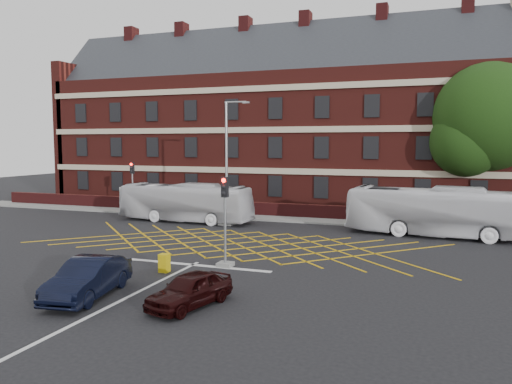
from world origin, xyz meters
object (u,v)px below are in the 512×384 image
(car_maroon, at_px, (190,290))
(traffic_light_near, at_px, (225,230))
(bus_right, at_px, (438,212))
(deciduous_tree, at_px, (487,125))
(car_navy, at_px, (88,278))
(direction_signs, at_px, (125,196))
(bus_left, at_px, (185,203))
(traffic_light_far, at_px, (133,192))
(utility_cabinet, at_px, (164,263))
(street_lamp, at_px, (227,183))

(car_maroon, xyz_separation_m, traffic_light_near, (-1.11, 5.78, 1.15))
(bus_right, bearing_deg, deciduous_tree, -15.90)
(car_navy, xyz_separation_m, direction_signs, (-12.49, 20.67, 0.64))
(car_navy, bearing_deg, car_maroon, -4.79)
(bus_left, relative_size, bus_right, 0.92)
(car_maroon, bearing_deg, traffic_light_far, 142.90)
(traffic_light_far, bearing_deg, bus_right, -6.09)
(bus_right, bearing_deg, traffic_light_near, 146.69)
(deciduous_tree, xyz_separation_m, traffic_light_near, (-12.83, -19.83, -5.47))
(car_maroon, bearing_deg, bus_left, 133.11)
(car_maroon, bearing_deg, direction_signs, 144.13)
(direction_signs, bearing_deg, car_navy, -58.85)
(deciduous_tree, height_order, traffic_light_far, deciduous_tree)
(bus_right, bearing_deg, car_navy, 150.70)
(car_maroon, height_order, traffic_light_near, traffic_light_near)
(car_maroon, bearing_deg, bus_right, 79.03)
(direction_signs, xyz_separation_m, utility_cabinet, (13.33, -16.44, -0.96))
(traffic_light_near, height_order, utility_cabinet, traffic_light_near)
(bus_left, height_order, street_lamp, street_lamp)
(traffic_light_near, height_order, street_lamp, street_lamp)
(car_navy, height_order, traffic_light_near, traffic_light_near)
(street_lamp, xyz_separation_m, direction_signs, (-10.83, 3.19, -1.63))
(bus_right, xyz_separation_m, deciduous_tree, (3.30, 8.20, 5.67))
(street_lamp, bearing_deg, utility_cabinet, -79.31)
(direction_signs, bearing_deg, traffic_light_far, -19.81)
(deciduous_tree, relative_size, traffic_light_near, 2.78)
(street_lamp, bearing_deg, bus_left, 175.72)
(car_navy, xyz_separation_m, car_maroon, (4.16, 0.33, -0.12))
(bus_right, distance_m, deciduous_tree, 10.50)
(bus_right, height_order, utility_cabinet, bus_right)
(traffic_light_far, distance_m, utility_cabinet, 20.32)
(traffic_light_near, bearing_deg, bus_right, 50.67)
(car_maroon, relative_size, direction_signs, 1.65)
(traffic_light_far, relative_size, street_lamp, 0.49)
(traffic_light_near, relative_size, direction_signs, 1.94)
(traffic_light_near, distance_m, street_lamp, 12.36)
(deciduous_tree, xyz_separation_m, direction_signs, (-28.37, -5.28, -5.86))
(deciduous_tree, distance_m, street_lamp, 19.93)
(car_navy, height_order, direction_signs, direction_signs)
(street_lamp, xyz_separation_m, utility_cabinet, (2.50, -13.25, -2.59))
(car_maroon, height_order, direction_signs, direction_signs)
(street_lamp, distance_m, utility_cabinet, 13.73)
(traffic_light_near, distance_m, utility_cabinet, 3.20)
(car_maroon, distance_m, deciduous_tree, 28.94)
(bus_right, height_order, street_lamp, street_lamp)
(bus_left, height_order, traffic_light_far, traffic_light_far)
(bus_right, relative_size, car_navy, 2.52)
(traffic_light_far, bearing_deg, direction_signs, 160.19)
(direction_signs, bearing_deg, utility_cabinet, -50.96)
(direction_signs, bearing_deg, bus_right, -6.66)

